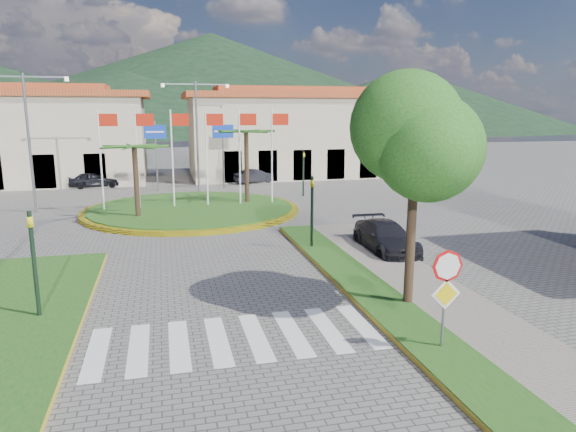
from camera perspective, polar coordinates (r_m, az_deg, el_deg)
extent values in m
plane|color=#625F5D|center=(10.48, -2.87, -22.50)|extent=(160.00, 160.00, 0.00)
cube|color=gray|center=(14.22, 20.57, -13.27)|extent=(4.00, 28.00, 0.15)
cube|color=#1C4D16|center=(13.61, 16.27, -14.06)|extent=(1.60, 28.00, 0.18)
cube|color=silver|center=(13.93, -6.10, -13.41)|extent=(8.00, 3.00, 0.01)
cylinder|color=yellow|center=(31.12, -10.62, 0.69)|extent=(12.70, 12.70, 0.24)
cylinder|color=#1C4D16|center=(31.11, -10.62, 0.74)|extent=(12.00, 12.00, 0.30)
cylinder|color=black|center=(28.83, -16.49, 3.40)|extent=(0.28, 0.28, 4.05)
cylinder|color=black|center=(32.14, -4.61, 5.19)|extent=(0.28, 0.28, 4.68)
cylinder|color=silver|center=(31.36, -20.07, 5.59)|extent=(0.10, 0.10, 6.00)
cube|color=red|center=(31.17, -19.36, 10.03)|extent=(1.00, 0.03, 0.70)
cylinder|color=silver|center=(31.20, -16.40, 5.79)|extent=(0.10, 0.10, 6.00)
cube|color=red|center=(31.05, -15.63, 10.25)|extent=(1.00, 0.03, 0.70)
cylinder|color=silver|center=(31.18, -12.71, 5.97)|extent=(0.10, 0.10, 6.00)
cube|color=red|center=(31.06, -11.88, 10.43)|extent=(1.00, 0.03, 0.70)
cylinder|color=silver|center=(31.28, -9.03, 6.13)|extent=(0.10, 0.10, 6.00)
cube|color=red|center=(31.20, -8.15, 10.56)|extent=(1.00, 0.03, 0.70)
cylinder|color=silver|center=(31.51, -5.39, 6.26)|extent=(0.10, 0.10, 6.00)
cube|color=red|center=(31.47, -4.46, 10.64)|extent=(1.00, 0.03, 0.70)
cylinder|color=silver|center=(31.86, -1.81, 6.36)|extent=(0.10, 0.10, 6.00)
cube|color=red|center=(31.86, -0.85, 10.69)|extent=(1.00, 0.03, 0.70)
cylinder|color=slate|center=(13.21, 16.93, -9.43)|extent=(0.07, 0.07, 2.50)
cylinder|color=red|center=(12.86, 17.31, -5.33)|extent=(0.80, 0.03, 0.80)
cube|color=yellow|center=(13.06, 17.14, -8.29)|extent=(0.78, 0.03, 0.78)
cylinder|color=black|center=(15.72, 13.49, -2.28)|extent=(0.28, 0.28, 4.40)
ellipsoid|color=#154F15|center=(15.30, 14.01, 8.70)|extent=(3.60, 3.60, 3.20)
cylinder|color=black|center=(16.04, -26.33, -5.12)|extent=(0.12, 0.12, 3.20)
imported|color=yellow|center=(15.81, -26.65, -1.64)|extent=(0.15, 0.18, 0.90)
cylinder|color=black|center=(21.85, 2.68, 0.26)|extent=(0.12, 0.12, 3.20)
imported|color=yellow|center=(21.67, 2.71, 2.85)|extent=(0.15, 0.18, 0.90)
cylinder|color=black|center=(36.10, 1.72, 4.73)|extent=(0.12, 0.12, 3.20)
imported|color=yellow|center=(36.00, 1.73, 6.31)|extent=(0.18, 0.15, 0.90)
cylinder|color=slate|center=(39.68, -14.43, 6.44)|extent=(0.12, 0.12, 5.20)
cube|color=#1137B8|center=(39.51, -14.56, 9.04)|extent=(1.60, 0.05, 1.00)
cylinder|color=slate|center=(39.94, -7.20, 6.74)|extent=(0.12, 0.12, 5.20)
cube|color=#1137B8|center=(39.77, -7.25, 9.32)|extent=(1.60, 0.05, 1.00)
cylinder|color=slate|center=(38.67, -10.05, 8.59)|extent=(0.16, 0.16, 8.00)
cube|color=slate|center=(38.61, -12.08, 14.15)|extent=(2.40, 0.08, 0.08)
cube|color=slate|center=(38.77, -8.43, 14.26)|extent=(2.40, 0.08, 0.08)
cylinder|color=slate|center=(33.42, -26.79, 7.10)|extent=(0.16, 0.16, 8.00)
cube|color=slate|center=(33.18, -25.33, 13.80)|extent=(2.40, 0.08, 0.08)
cube|color=#C0B391|center=(48.22, -28.94, 7.29)|extent=(22.00, 9.00, 7.00)
cube|color=#94421C|center=(48.18, -29.38, 11.73)|extent=(23.32, 9.54, 0.50)
cube|color=#C0B391|center=(48.02, 0.19, 8.70)|extent=(18.00, 9.00, 7.00)
cube|color=#94421C|center=(47.98, 0.20, 13.18)|extent=(19.08, 9.54, 0.50)
cube|color=#94421C|center=(48.00, 0.20, 13.77)|extent=(13.50, 4.95, 0.60)
cone|color=black|center=(169.60, -8.44, 14.49)|extent=(180.00, 180.00, 30.00)
cone|color=black|center=(160.44, 13.01, 12.35)|extent=(120.00, 120.00, 18.00)
cone|color=black|center=(138.81, -17.66, 11.87)|extent=(110.00, 110.00, 16.00)
imported|color=silver|center=(44.77, -23.00, 3.85)|extent=(4.66, 2.94, 1.20)
imported|color=black|center=(43.17, -20.70, 3.86)|extent=(4.03, 1.96, 1.32)
imported|color=black|center=(43.19, -3.75, 4.49)|extent=(3.81, 2.26, 1.19)
imported|color=black|center=(22.22, 10.81, -2.29)|extent=(1.87, 4.42, 1.27)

